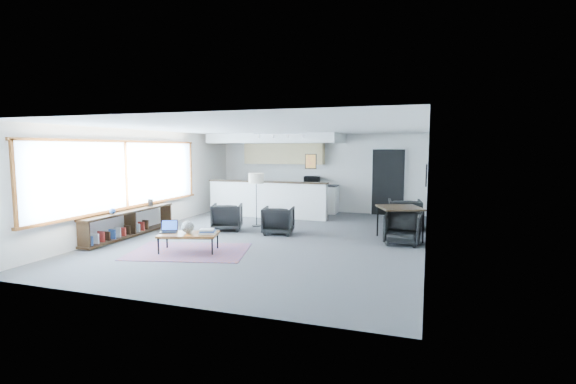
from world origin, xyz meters
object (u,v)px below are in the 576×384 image
(dining_chair_far, at_px, (405,215))
(dining_table, at_px, (400,210))
(armchair_left, at_px, (227,216))
(microwave, at_px, (312,179))
(laptop, at_px, (169,229))
(dining_chair_near, at_px, (402,230))
(ceramic_pot, at_px, (188,227))
(armchair_right, at_px, (278,219))
(coffee_table, at_px, (189,235))
(book_stack, at_px, (207,231))
(floor_lamp, at_px, (256,180))

(dining_chair_far, bearing_deg, dining_table, 81.20)
(armchair_left, bearing_deg, microwave, -128.85)
(microwave, bearing_deg, laptop, -109.65)
(armchair_left, distance_m, dining_chair_near, 4.45)
(dining_chair_far, xyz_separation_m, microwave, (-3.10, 1.90, 0.74))
(ceramic_pot, relative_size, armchair_right, 0.34)
(laptop, relative_size, ceramic_pot, 1.64)
(dining_table, height_order, dining_chair_near, dining_table)
(coffee_table, relative_size, microwave, 2.58)
(book_stack, bearing_deg, armchair_right, 71.16)
(coffee_table, bearing_deg, floor_lamp, 69.35)
(ceramic_pot, distance_m, armchair_left, 2.31)
(dining_table, bearing_deg, dining_chair_near, -79.43)
(laptop, xyz_separation_m, dining_chair_far, (4.57, 4.08, -0.09))
(laptop, relative_size, dining_table, 0.35)
(laptop, distance_m, armchair_left, 2.32)
(ceramic_pot, distance_m, dining_chair_near, 4.67)
(armchair_right, bearing_deg, armchair_left, -10.68)
(ceramic_pot, bearing_deg, coffee_table, -41.79)
(armchair_right, distance_m, floor_lamp, 1.51)
(armchair_right, relative_size, floor_lamp, 0.51)
(laptop, height_order, ceramic_pot, ceramic_pot)
(floor_lamp, distance_m, dining_chair_near, 4.17)
(armchair_left, bearing_deg, dining_table, 164.13)
(ceramic_pot, distance_m, microwave, 6.08)
(coffee_table, height_order, dining_chair_near, dining_chair_near)
(book_stack, xyz_separation_m, dining_table, (3.67, 2.51, 0.27))
(dining_chair_far, bearing_deg, dining_chair_near, 84.21)
(floor_lamp, distance_m, microwave, 3.01)
(book_stack, distance_m, dining_chair_far, 5.45)
(book_stack, bearing_deg, dining_chair_far, 47.16)
(armchair_left, relative_size, dining_chair_far, 1.05)
(book_stack, xyz_separation_m, armchair_right, (0.75, 2.21, -0.06))
(armchair_left, bearing_deg, floor_lamp, -142.81)
(coffee_table, bearing_deg, dining_table, 15.91)
(book_stack, height_order, dining_chair_near, dining_chair_near)
(laptop, height_order, dining_chair_near, dining_chair_near)
(microwave, bearing_deg, floor_lamp, -110.90)
(armchair_right, xyz_separation_m, dining_chair_near, (3.01, -0.19, -0.05))
(dining_chair_near, bearing_deg, dining_table, 102.62)
(coffee_table, xyz_separation_m, armchair_left, (-0.30, 2.33, 0.03))
(dining_chair_far, bearing_deg, laptop, 34.34)
(coffee_table, height_order, laptop, laptop)
(ceramic_pot, bearing_deg, armchair_left, 96.57)
(coffee_table, height_order, armchair_left, armchair_left)
(book_stack, height_order, armchair_left, armchair_left)
(laptop, relative_size, book_stack, 1.03)
(armchair_left, xyz_separation_m, microwave, (1.29, 3.67, 0.72))
(laptop, relative_size, microwave, 0.82)
(ceramic_pot, relative_size, floor_lamp, 0.18)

